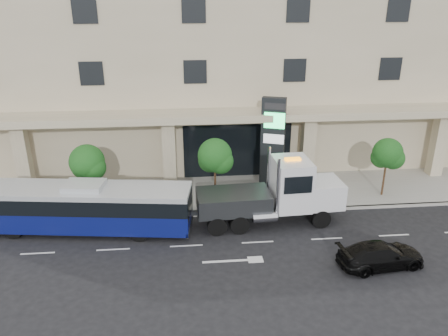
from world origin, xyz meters
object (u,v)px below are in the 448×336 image
Objects in this scene: tow_truck at (276,194)px; black_sedan at (381,255)px; signage_pylon at (273,143)px; city_bus at (87,207)px.

tow_truck is 6.85m from black_sedan.
tow_truck is 5.22m from signage_pylon.
tow_truck reaches higher than city_bus.
tow_truck is at bearing 33.59° from black_sedan.
tow_truck is 2.21× the size of black_sedan.
signage_pylon is at bearing 79.27° from tow_truck.
black_sedan is at bearing -49.50° from signage_pylon.
city_bus is 2.74× the size of black_sedan.
signage_pylon is at bearing 13.22° from black_sedan.
signage_pylon reaches higher than tow_truck.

